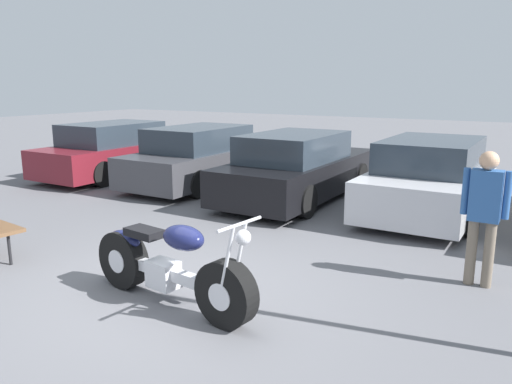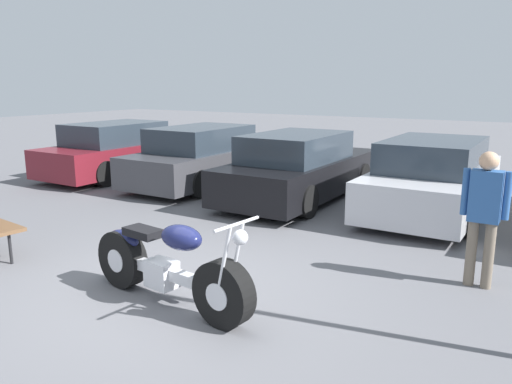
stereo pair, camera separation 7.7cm
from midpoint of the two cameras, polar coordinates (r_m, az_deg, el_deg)
name	(u,v)px [view 2 (the right image)]	position (r m, az deg, el deg)	size (l,w,h in m)	color
ground_plane	(167,293)	(5.92, -9.73, -11.29)	(60.00, 60.00, 0.00)	slate
motorcycle	(167,266)	(5.50, -9.75, -8.36)	(2.29, 0.72, 1.10)	black
parked_car_maroon	(122,150)	(13.48, -14.93, 4.62)	(1.82, 4.52, 1.37)	maroon
parked_car_dark_grey	(207,157)	(11.91, -5.47, 4.01)	(1.82, 4.52, 1.37)	#3D3D42
parked_car_black	(300,168)	(10.34, 5.26, 2.73)	(1.82, 4.52, 1.37)	black
parked_car_silver	(434,178)	(9.81, 19.88, 1.53)	(1.82, 4.52, 1.37)	#BCBCC1
person_standing	(484,209)	(6.31, 24.96, -1.73)	(0.52, 0.22, 1.61)	#726656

